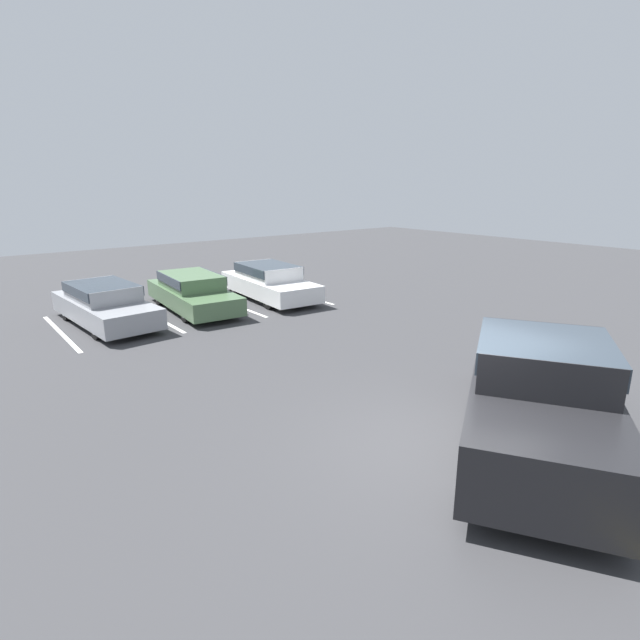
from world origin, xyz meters
The scene contains 10 objects.
ground_plane centered at (0.00, 0.00, 0.00)m, with size 60.00×60.00×0.00m, color #38383A.
stall_stripe_a centered at (-3.43, 11.07, 0.00)m, with size 0.12×4.49×0.01m, color white.
stall_stripe_b centered at (-0.64, 11.07, 0.00)m, with size 0.12×4.49×0.01m, color white.
stall_stripe_c centered at (2.16, 11.07, 0.00)m, with size 0.12×4.49×0.01m, color white.
stall_stripe_d centered at (4.96, 11.07, 0.00)m, with size 0.12×4.49×0.01m, color white.
pickup_truck centered at (1.35, -0.66, 0.94)m, with size 6.06×4.80×1.88m.
parked_sedan_a centered at (-2.11, 11.22, 0.66)m, with size 2.05×4.77×1.25m.
parked_sedan_b centered at (0.75, 11.26, 0.66)m, with size 2.10×4.90×1.23m.
parked_sedan_c centered at (3.69, 11.05, 0.68)m, with size 2.12×4.85×1.28m.
wheel_stop_curb centered at (2.56, 14.02, 0.07)m, with size 1.82×0.20×0.14m, color #B7B2A8.
Camera 1 is at (-6.12, -4.36, 4.19)m, focal length 28.00 mm.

